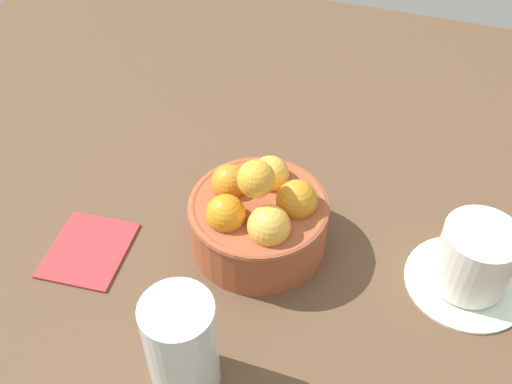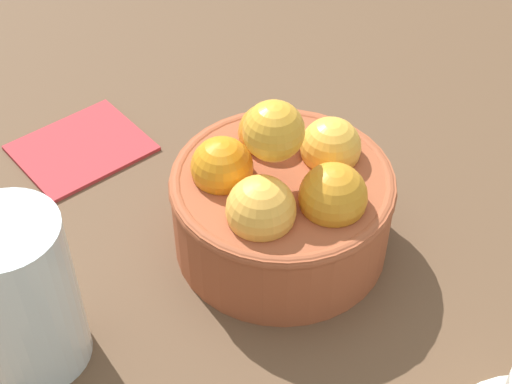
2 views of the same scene
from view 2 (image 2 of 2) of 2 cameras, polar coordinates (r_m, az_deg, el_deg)
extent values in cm
cube|color=brown|center=(54.33, 1.79, -5.36)|extent=(113.35, 119.69, 4.48)
cylinder|color=#9E4C2D|center=(50.48, 1.92, -1.44)|extent=(14.42, 14.42, 6.04)
torus|color=#9E4C2D|center=(48.66, 1.99, 0.74)|extent=(14.62, 14.62, 1.00)
sphere|color=orange|center=(48.13, -2.56, 1.85)|extent=(4.01, 4.01, 4.01)
sphere|color=#F4AD43|center=(45.31, 0.37, -1.36)|extent=(4.28, 4.28, 4.28)
sphere|color=orange|center=(46.36, 5.78, -0.35)|extent=(4.24, 4.24, 4.24)
sphere|color=#F4B23F|center=(49.72, 5.71, 3.27)|extent=(4.01, 4.01, 4.01)
sphere|color=orange|center=(50.75, 0.82, 4.49)|extent=(3.86, 3.86, 3.86)
sphere|color=gold|center=(45.07, 1.62, 4.33)|extent=(3.77, 3.77, 3.77)
cylinder|color=silver|center=(44.61, -17.06, -7.42)|extent=(6.14, 6.14, 10.78)
cube|color=#B23338|center=(61.10, -12.97, 3.33)|extent=(10.20, 8.92, 0.60)
camera|label=1|loc=(0.26, -104.95, 20.07)|focal=41.98mm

